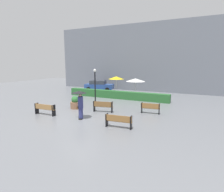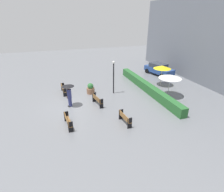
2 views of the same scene
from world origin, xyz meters
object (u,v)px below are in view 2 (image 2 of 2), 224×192
bench_near_left (63,89)px  patio_umbrella_white (170,76)px  lamp_post (114,74)px  planter_pot (91,89)px  parked_car (159,69)px  patio_umbrella_yellow (162,67)px  bench_mid_center (97,100)px  pedestrian_with_umbrella (69,92)px  bench_far_right (125,118)px  bench_near_right (68,121)px

bench_near_left → patio_umbrella_white: bearing=68.0°
lamp_post → patio_umbrella_white: bearing=63.8°
planter_pot → bench_near_left: bearing=-107.7°
planter_pot → parked_car: (-3.46, 10.50, 0.32)m
bench_near_left → parked_car: (-2.58, 13.25, 0.29)m
patio_umbrella_yellow → patio_umbrella_white: size_ratio=1.04×
patio_umbrella_yellow → patio_umbrella_white: (2.95, -1.01, -0.09)m
lamp_post → parked_car: 9.28m
bench_mid_center → pedestrian_with_umbrella: 2.65m
bench_mid_center → parked_car: 12.25m
bench_near_left → planter_pot: bearing=72.3°
patio_umbrella_white → bench_near_left: bearing=-112.0°
bench_far_right → parked_car: (-10.03, 9.27, 0.31)m
bench_mid_center → bench_far_right: size_ratio=1.10×
bench_near_right → patio_umbrella_yellow: bearing=114.9°
bench_near_right → patio_umbrella_white: patio_umbrella_white is taller
bench_near_left → patio_umbrella_white: size_ratio=0.80×
bench_far_right → planter_pot: 6.68m
patio_umbrella_yellow → pedestrian_with_umbrella: bearing=-79.6°
bench_far_right → bench_mid_center: bearing=-161.8°
bench_near_right → parked_car: parked_car is taller
bench_mid_center → parked_car: parked_car is taller
bench_mid_center → pedestrian_with_umbrella: (-0.57, -2.44, 0.87)m
bench_mid_center → lamp_post: (-2.12, 2.33, 1.64)m
lamp_post → bench_mid_center: bearing=-47.7°
lamp_post → patio_umbrella_white: (2.50, 5.09, -0.06)m
pedestrian_with_umbrella → lamp_post: 5.07m
bench_near_left → parked_car: bearing=101.0°
bench_mid_center → patio_umbrella_white: 7.59m
bench_mid_center → patio_umbrella_white: (0.38, 7.42, 1.58)m
bench_far_right → pedestrian_with_umbrella: bearing=-139.5°
parked_car → patio_umbrella_white: bearing=-24.6°
bench_near_right → patio_umbrella_yellow: 12.65m
bench_near_left → planter_pot: (0.88, 2.75, -0.03)m
lamp_post → planter_pot: bearing=-107.4°
bench_near_left → bench_near_right: size_ratio=1.06×
bench_far_right → pedestrian_with_umbrella: pedestrian_with_umbrella is taller
bench_near_right → lamp_post: bearing=132.4°
bench_mid_center → bench_far_right: bearing=18.2°
bench_far_right → parked_car: parked_car is taller
planter_pot → parked_car: size_ratio=0.25×
bench_mid_center → planter_pot: (-2.86, -0.01, -0.04)m
lamp_post → parked_car: size_ratio=0.78×
pedestrian_with_umbrella → parked_car: (-5.75, 12.93, -0.59)m
planter_pot → patio_umbrella_white: bearing=66.4°
bench_near_right → patio_umbrella_white: 10.74m
bench_mid_center → pedestrian_with_umbrella: pedestrian_with_umbrella is taller
lamp_post → patio_umbrella_yellow: 6.11m
bench_near_right → pedestrian_with_umbrella: (-3.27, 0.51, 0.91)m
lamp_post → bench_near_left: bearing=-107.6°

